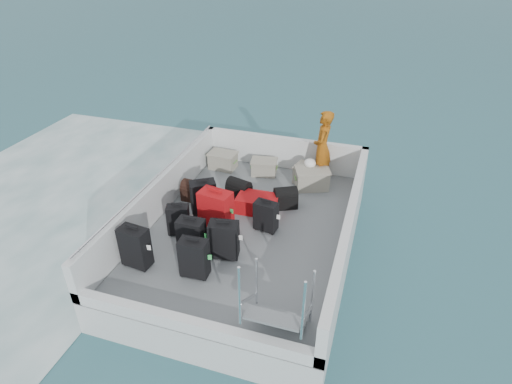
# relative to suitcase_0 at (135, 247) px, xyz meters

# --- Properties ---
(ground) EXTENTS (160.00, 160.00, 0.00)m
(ground) POSITION_rel_suitcase_0_xyz_m (1.34, 1.50, -0.97)
(ground) COLOR #184954
(ground) RESTS_ON ground
(wake_foam) EXTENTS (10.00, 10.00, 0.00)m
(wake_foam) POSITION_rel_suitcase_0_xyz_m (-3.46, 1.50, -0.97)
(wake_foam) COLOR white
(wake_foam) RESTS_ON ground
(ferry_hull) EXTENTS (3.60, 5.00, 0.60)m
(ferry_hull) POSITION_rel_suitcase_0_xyz_m (1.34, 1.50, -0.67)
(ferry_hull) COLOR silver
(ferry_hull) RESTS_ON ground
(deck) EXTENTS (3.30, 4.70, 0.02)m
(deck) POSITION_rel_suitcase_0_xyz_m (1.34, 1.50, -0.36)
(deck) COLOR slate
(deck) RESTS_ON ferry_hull
(deck_fittings) EXTENTS (3.60, 5.00, 0.90)m
(deck_fittings) POSITION_rel_suitcase_0_xyz_m (1.68, 1.18, 0.02)
(deck_fittings) COLOR silver
(deck_fittings) RESTS_ON deck
(suitcase_0) EXTENTS (0.47, 0.30, 0.69)m
(suitcase_0) POSITION_rel_suitcase_0_xyz_m (0.00, 0.00, 0.00)
(suitcase_0) COLOR black
(suitcase_0) RESTS_ON deck
(suitcase_1) EXTENTS (0.42, 0.32, 0.56)m
(suitcase_1) POSITION_rel_suitcase_0_xyz_m (0.25, 0.95, -0.07)
(suitcase_1) COLOR black
(suitcase_1) RESTS_ON deck
(suitcase_2) EXTENTS (0.53, 0.48, 0.66)m
(suitcase_2) POSITION_rel_suitcase_0_xyz_m (0.40, 1.67, -0.02)
(suitcase_2) COLOR black
(suitcase_2) RESTS_ON deck
(suitcase_3) EXTENTS (0.44, 0.27, 0.65)m
(suitcase_3) POSITION_rel_suitcase_0_xyz_m (0.96, 0.06, -0.02)
(suitcase_3) COLOR black
(suitcase_3) RESTS_ON deck
(suitcase_4) EXTENTS (0.43, 0.25, 0.63)m
(suitcase_4) POSITION_rel_suitcase_0_xyz_m (0.69, 0.55, -0.03)
(suitcase_4) COLOR black
(suitcase_4) RESTS_ON deck
(suitcase_5) EXTENTS (0.60, 0.41, 0.76)m
(suitcase_5) POSITION_rel_suitcase_0_xyz_m (0.82, 1.27, 0.03)
(suitcase_5) COLOR #B10D11
(suitcase_5) RESTS_ON deck
(suitcase_6) EXTENTS (0.50, 0.35, 0.64)m
(suitcase_6) POSITION_rel_suitcase_0_xyz_m (1.22, 0.62, -0.03)
(suitcase_6) COLOR black
(suitcase_6) RESTS_ON deck
(suitcase_7) EXTENTS (0.43, 0.29, 0.56)m
(suitcase_7) POSITION_rel_suitcase_0_xyz_m (1.65, 1.51, -0.07)
(suitcase_7) COLOR black
(suitcase_7) RESTS_ON deck
(suitcase_8) EXTENTS (0.76, 0.51, 0.30)m
(suitcase_8) POSITION_rel_suitcase_0_xyz_m (1.32, 2.05, -0.20)
(suitcase_8) COLOR #B10D11
(suitcase_8) RESTS_ON deck
(duffel_0) EXTENTS (0.48, 0.34, 0.32)m
(duffel_0) POSITION_rel_suitcase_0_xyz_m (0.03, 2.04, -0.19)
(duffel_0) COLOR black
(duffel_0) RESTS_ON deck
(duffel_1) EXTENTS (0.52, 0.41, 0.32)m
(duffel_1) POSITION_rel_suitcase_0_xyz_m (0.85, 2.36, -0.19)
(duffel_1) COLOR black
(duffel_1) RESTS_ON deck
(duffel_2) EXTENTS (0.52, 0.46, 0.32)m
(duffel_2) POSITION_rel_suitcase_0_xyz_m (1.79, 2.34, -0.19)
(duffel_2) COLOR black
(duffel_2) RESTS_ON deck
(crate_0) EXTENTS (0.58, 0.42, 0.34)m
(crate_0) POSITION_rel_suitcase_0_xyz_m (0.08, 3.44, -0.18)
(crate_0) COLOR gray
(crate_0) RESTS_ON deck
(crate_1) EXTENTS (0.57, 0.44, 0.31)m
(crate_1) POSITION_rel_suitcase_0_xyz_m (1.04, 3.44, -0.19)
(crate_1) COLOR gray
(crate_1) RESTS_ON deck
(crate_2) EXTENTS (0.66, 0.53, 0.35)m
(crate_2) POSITION_rel_suitcase_0_xyz_m (2.04, 3.36, -0.17)
(crate_2) COLOR gray
(crate_2) RESTS_ON deck
(crate_3) EXTENTS (0.76, 0.65, 0.39)m
(crate_3) POSITION_rel_suitcase_0_xyz_m (2.13, 3.20, -0.15)
(crate_3) COLOR gray
(crate_3) RESTS_ON deck
(yellow_bag) EXTENTS (0.28, 0.26, 0.22)m
(yellow_bag) POSITION_rel_suitcase_0_xyz_m (2.07, 3.32, -0.24)
(yellow_bag) COLOR yellow
(yellow_bag) RESTS_ON deck
(white_bag) EXTENTS (0.24, 0.24, 0.18)m
(white_bag) POSITION_rel_suitcase_0_xyz_m (2.04, 3.36, 0.09)
(white_bag) COLOR white
(white_bag) RESTS_ON crate_2
(passenger) EXTENTS (0.38, 0.57, 1.53)m
(passenger) POSITION_rel_suitcase_0_xyz_m (2.23, 3.55, 0.42)
(passenger) COLOR orange
(passenger) RESTS_ON deck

